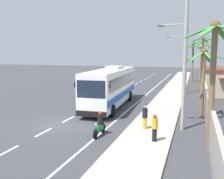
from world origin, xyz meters
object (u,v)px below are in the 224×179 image
Objects in this scene: utility_pole_nearest at (184,53)px; palm_third at (203,54)px; utility_pole_mid at (186,53)px; palm_farthest at (193,55)px; palm_nearest at (203,72)px; palm_fourth at (201,53)px; coach_bus_foreground at (111,86)px; motorcycle_beside_bus at (100,126)px; palm_second at (214,61)px; pedestrian_midwalk at (155,127)px; pedestrian_near_kerb at (145,117)px.

palm_third is (1.64, 19.64, -0.20)m from utility_pole_nearest.
utility_pole_mid reaches higher than palm_farthest.
palm_nearest is 21.39m from palm_fourth.
utility_pole_mid is at bearing 58.27° from coach_bus_foreground.
coach_bus_foreground is 9.33m from motorcycle_beside_bus.
palm_second is at bearing -89.75° from palm_fourth.
palm_fourth is (-0.12, 28.36, 0.36)m from palm_second.
motorcycle_beside_bus is 34.00m from palm_farthest.
pedestrian_midwalk is 20.66m from utility_pole_mid.
coach_bus_foreground is at bearing -121.73° from utility_pole_mid.
motorcycle_beside_bus is 0.20× the size of utility_pole_nearest.
pedestrian_midwalk is 23.56m from palm_third.
pedestrian_near_kerb is at bearing 115.23° from pedestrian_midwalk.
utility_pole_mid is at bearing -103.84° from palm_fourth.
palm_farthest reaches higher than pedestrian_midwalk.
pedestrian_midwalk is at bearing -179.00° from palm_second.
palm_fourth is at bearing -76.23° from palm_farthest.
utility_pole_mid reaches higher than palm_second.
utility_pole_mid is at bearing -93.06° from palm_farthest.
palm_third is (0.26, 15.93, 1.27)m from palm_nearest.
motorcycle_beside_bus is 0.28× the size of palm_fourth.
utility_pole_nearest is at bearing 116.75° from palm_second.
palm_fourth is (6.54, 28.00, 4.61)m from motorcycle_beside_bus.
coach_bus_foreground is 1.72× the size of palm_second.
palm_second is (6.66, -0.36, 4.26)m from motorcycle_beside_bus.
palm_fourth reaches higher than palm_second.
motorcycle_beside_bus is at bearing -149.40° from utility_pole_nearest.
palm_second is 0.97× the size of palm_farthest.
coach_bus_foreground is 9.90m from utility_pole_nearest.
palm_nearest reaches higher than pedestrian_midwalk.
palm_fourth is at bearing 85.70° from pedestrian_midwalk.
pedestrian_near_kerb is (2.61, 1.90, 0.35)m from motorcycle_beside_bus.
palm_farthest is (0.72, 13.54, -0.26)m from utility_pole_mid.
palm_second reaches higher than pedestrian_midwalk.
palm_third reaches higher than palm_nearest.
palm_second is (4.06, -2.27, 3.91)m from pedestrian_near_kerb.
utility_pole_nearest reaches higher than pedestrian_midwalk.
pedestrian_midwalk is 0.21× the size of palm_third.
utility_pole_nearest is 1.76× the size of palm_nearest.
utility_pole_mid reaches higher than coach_bus_foreground.
palm_second is at bearing 2.56° from pedestrian_midwalk.
palm_farthest is at bearing 86.94° from utility_pole_mid.
palm_farthest is at bearing 73.08° from coach_bus_foreground.
pedestrian_near_kerb is 0.23× the size of palm_second.
palm_fourth is (2.92, 28.42, 4.26)m from pedestrian_midwalk.
utility_pole_nearest is at bearing 153.19° from pedestrian_near_kerb.
coach_bus_foreground is at bearing -114.59° from palm_fourth.
pedestrian_midwalk is 28.88m from palm_fourth.
motorcycle_beside_bus is 29.12m from palm_fourth.
palm_nearest is at bearing 92.39° from palm_second.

